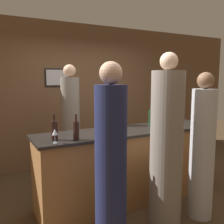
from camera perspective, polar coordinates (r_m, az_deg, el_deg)
ground_plane at (r=3.83m, az=3.98°, el=-19.24°), size 14.00×14.00×0.00m
back_wall at (r=5.10m, az=-7.01°, el=3.90°), size 8.00×0.08×2.80m
bar_counter at (r=3.62m, az=4.06°, el=-11.96°), size 2.65×0.69×1.02m
bartender at (r=4.02m, az=-9.40°, el=-4.03°), size 0.29×0.29×1.95m
guest_0 at (r=2.52m, az=-0.27°, el=-11.73°), size 0.32×0.32×1.89m
guest_1 at (r=3.29m, az=19.92°, el=-8.31°), size 0.30×0.30×1.81m
guest_2 at (r=2.96m, az=12.32°, el=-7.99°), size 0.37×0.37×2.02m
wine_bottle_0 at (r=3.89m, az=8.90°, el=-1.10°), size 0.08×0.08×0.30m
wine_bottle_1 at (r=2.92m, az=-8.19°, el=-4.12°), size 0.07×0.07×0.30m
wine_bottle_2 at (r=2.95m, az=-13.05°, el=-4.04°), size 0.08×0.08×0.30m
wine_glass_0 at (r=4.07m, az=20.40°, el=-1.23°), size 0.06×0.06×0.15m
wine_glass_1 at (r=3.24m, az=-0.76°, el=-3.00°), size 0.06×0.06×0.14m
wine_glass_2 at (r=2.80m, az=-12.95°, el=-4.61°), size 0.06×0.06×0.16m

